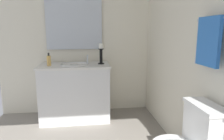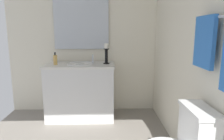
% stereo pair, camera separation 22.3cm
% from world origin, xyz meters
% --- Properties ---
extents(wall_back, '(2.83, 0.04, 2.45)m').
position_xyz_m(wall_back, '(0.00, 1.19, 1.23)').
color(wall_back, silver).
rests_on(wall_back, ground).
extents(wall_left, '(0.04, 2.38, 2.45)m').
position_xyz_m(wall_left, '(-1.42, 0.00, 1.23)').
color(wall_left, silver).
rests_on(wall_left, ground).
extents(vanity_cabinet, '(0.58, 1.02, 0.83)m').
position_xyz_m(vanity_cabinet, '(-1.09, -0.02, 0.42)').
color(vanity_cabinet, silver).
rests_on(vanity_cabinet, ground).
extents(sink_basin, '(0.40, 0.40, 0.24)m').
position_xyz_m(sink_basin, '(-1.09, -0.02, 0.79)').
color(sink_basin, white).
rests_on(sink_basin, vanity_cabinet).
extents(mirror, '(0.02, 0.85, 0.81)m').
position_xyz_m(mirror, '(-1.37, -0.02, 1.43)').
color(mirror, silver).
extents(candle_holder_tall, '(0.09, 0.09, 0.30)m').
position_xyz_m(candle_holder_tall, '(-1.10, 0.37, 0.99)').
color(candle_holder_tall, black).
rests_on(candle_holder_tall, vanity_cabinet).
extents(soap_bottle, '(0.06, 0.06, 0.18)m').
position_xyz_m(soap_bottle, '(-1.03, -0.36, 0.90)').
color(soap_bottle, '#E5B259').
rests_on(soap_bottle, vanity_cabinet).
extents(towel_near_vanity, '(0.28, 0.03, 0.39)m').
position_xyz_m(towel_near_vanity, '(0.37, 1.11, 1.22)').
color(towel_near_vanity, blue).
rests_on(towel_near_vanity, towel_bar).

